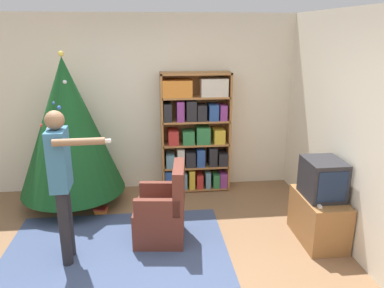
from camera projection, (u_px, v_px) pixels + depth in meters
ground_plane at (143, 274)px, 3.78m from camera, size 14.00×14.00×0.00m
wall_back at (142, 104)px, 5.58m from camera, size 8.00×0.10×2.60m
wall_right at (377, 144)px, 3.64m from camera, size 0.10×8.00×2.60m
area_rug at (117, 248)px, 4.23m from camera, size 2.47×1.65×0.01m
bookshelf at (195, 133)px, 5.55m from camera, size 1.02×0.32×1.79m
tv_stand at (318, 218)px, 4.34m from camera, size 0.44×0.77×0.55m
television at (323, 179)px, 4.19m from camera, size 0.40×0.48×0.44m
game_remote at (318, 205)px, 4.02m from camera, size 0.04×0.12×0.02m
christmas_tree at (68, 127)px, 4.98m from camera, size 1.40×1.40×2.11m
armchair at (163, 214)px, 4.33m from camera, size 0.63×0.62×0.92m
standing_person at (62, 175)px, 3.75m from camera, size 0.64×0.47×1.63m
book_pile_near_tree at (101, 210)px, 5.05m from camera, size 0.19×0.17×0.07m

